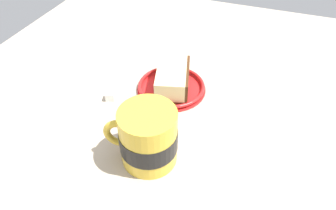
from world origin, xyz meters
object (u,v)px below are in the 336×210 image
Objects in this scene: small_plate at (171,87)px; sugar_cube at (110,96)px; tea_mug at (148,137)px; teaspoon at (234,124)px; cake_slice at (173,78)px.

small_plate is 8.13× the size of sugar_cube.
tea_mug reaches higher than teaspoon.
teaspoon is at bearing -22.89° from cake_slice.
teaspoon is at bearing -22.32° from small_plate.
tea_mug is at bearing -83.10° from cake_slice.
small_plate is 1.18× the size of cake_slice.
sugar_cube reaches higher than teaspoon.
sugar_cube is at bearing -177.04° from teaspoon.
cake_slice reaches higher than small_plate.
cake_slice reaches higher than sugar_cube.
tea_mug is at bearing -133.96° from teaspoon.
tea_mug is at bearing -82.33° from small_plate.
sugar_cube is (-13.71, 11.69, -4.30)cm from tea_mug.
cake_slice is 13.87cm from sugar_cube.
tea_mug is at bearing -40.44° from sugar_cube.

